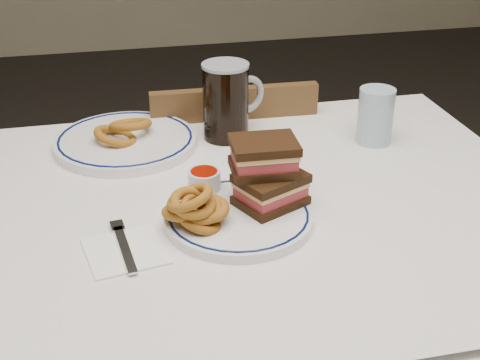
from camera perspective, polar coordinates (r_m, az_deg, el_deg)
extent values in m
cube|color=white|center=(1.17, -3.42, -2.95)|extent=(1.26, 0.86, 0.03)
cylinder|color=#4E3319|center=(1.79, 12.40, -5.96)|extent=(0.06, 0.06, 0.71)
cube|color=white|center=(1.59, -5.93, 2.19)|extent=(1.26, 0.01, 0.17)
cube|color=#4E3319|center=(1.83, -1.37, -3.15)|extent=(0.39, 0.39, 0.04)
cylinder|color=#4E3319|center=(2.10, 2.34, -5.23)|extent=(0.03, 0.03, 0.37)
cylinder|color=#4E3319|center=(1.85, 4.62, -10.62)|extent=(0.03, 0.03, 0.37)
cylinder|color=#4E3319|center=(2.07, -6.54, -6.12)|extent=(0.03, 0.03, 0.37)
cylinder|color=#4E3319|center=(1.80, -5.63, -11.81)|extent=(0.03, 0.03, 0.37)
cube|color=#4E3319|center=(1.58, -0.42, 0.74)|extent=(0.38, 0.04, 0.42)
cylinder|color=white|center=(1.11, -0.13, -3.24)|extent=(0.25, 0.25, 0.02)
torus|color=#091449|center=(1.11, -0.13, -2.88)|extent=(0.23, 0.23, 0.00)
cube|color=black|center=(1.13, 2.61, -1.72)|extent=(0.14, 0.12, 0.01)
cube|color=#B03335|center=(1.13, 2.63, -1.00)|extent=(0.12, 0.11, 0.02)
cube|color=#EABC68|center=(1.12, 2.65, -0.38)|extent=(0.13, 0.12, 0.01)
cube|color=black|center=(1.11, 2.66, 0.15)|extent=(0.14, 0.12, 0.01)
cube|color=black|center=(1.12, 2.04, 1.08)|extent=(0.11, 0.09, 0.01)
cube|color=#B03335|center=(1.11, 2.06, 1.83)|extent=(0.10, 0.08, 0.02)
cube|color=#EABC68|center=(1.10, 2.07, 2.47)|extent=(0.11, 0.09, 0.01)
cube|color=black|center=(1.10, 2.08, 3.03)|extent=(0.11, 0.09, 0.01)
torus|color=brown|center=(1.07, -3.49, -3.53)|extent=(0.08, 0.08, 0.05)
torus|color=brown|center=(1.08, -4.45, -2.67)|extent=(0.09, 0.09, 0.04)
torus|color=brown|center=(1.07, -2.76, -2.43)|extent=(0.07, 0.07, 0.03)
torus|color=brown|center=(1.06, -3.35, -2.37)|extent=(0.07, 0.07, 0.04)
torus|color=brown|center=(1.06, -4.06, -1.95)|extent=(0.08, 0.08, 0.04)
torus|color=brown|center=(1.05, -4.33, -1.52)|extent=(0.08, 0.08, 0.05)
cylinder|color=silver|center=(1.18, -3.08, 0.03)|extent=(0.06, 0.06, 0.03)
cylinder|color=#7E0D02|center=(1.17, -3.09, 0.52)|extent=(0.05, 0.05, 0.01)
cylinder|color=black|center=(1.39, -1.23, 6.66)|extent=(0.10, 0.10, 0.16)
cylinder|color=#90959D|center=(1.37, -1.26, 9.76)|extent=(0.10, 0.10, 0.01)
torus|color=#90959D|center=(1.42, 0.65, 7.30)|extent=(0.08, 0.04, 0.08)
cylinder|color=#9EBBCB|center=(1.41, 11.49, 5.39)|extent=(0.07, 0.07, 0.12)
cylinder|color=white|center=(1.40, -9.73, 3.21)|extent=(0.29, 0.29, 0.02)
torus|color=#091449|center=(1.39, -9.76, 3.58)|extent=(0.28, 0.28, 0.01)
torus|color=brown|center=(1.38, -10.58, 3.67)|extent=(0.09, 0.09, 0.05)
torus|color=brown|center=(1.40, -9.33, 4.68)|extent=(0.09, 0.09, 0.04)
cube|color=white|center=(1.05, -9.76, -6.02)|extent=(0.14, 0.14, 0.00)
cube|color=#AFAFB4|center=(1.05, -9.78, -5.84)|extent=(0.03, 0.14, 0.00)
cube|color=#AFAFB4|center=(1.11, -10.43, -3.87)|extent=(0.02, 0.03, 0.00)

